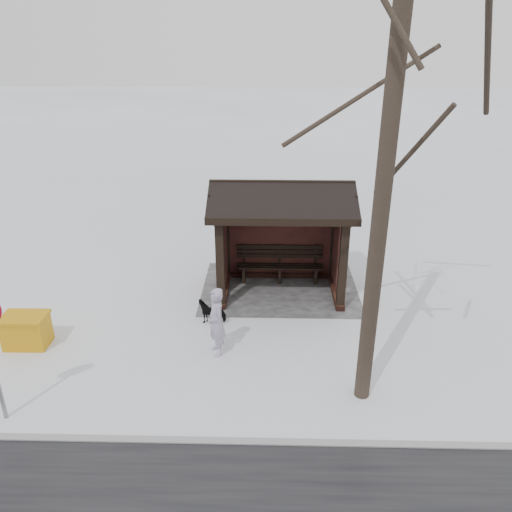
{
  "coord_description": "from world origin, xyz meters",
  "views": [
    {
      "loc": [
        0.34,
        11.97,
        6.32
      ],
      "look_at": [
        0.62,
        0.8,
        1.4
      ],
      "focal_mm": 35.0,
      "sensor_mm": 36.0,
      "label": 1
    }
  ],
  "objects": [
    {
      "name": "dog",
      "position": [
        1.66,
        1.58,
        0.29
      ],
      "size": [
        0.7,
        0.35,
        0.57
      ],
      "primitive_type": "imported",
      "rotation": [
        0.0,
        0.0,
        1.51
      ],
      "color": "black",
      "rests_on": "ground"
    },
    {
      "name": "bus_shelter",
      "position": [
        0.0,
        -0.16,
        2.17
      ],
      "size": [
        3.6,
        2.4,
        3.09
      ],
      "color": "#3A1C15",
      "rests_on": "ground"
    },
    {
      "name": "tree_near",
      "position": [
        -1.5,
        4.2,
        6.16
      ],
      "size": [
        3.42,
        3.42,
        9.03
      ],
      "color": "black",
      "rests_on": "ground"
    },
    {
      "name": "grit_bin",
      "position": [
        5.66,
        2.69,
        0.38
      ],
      "size": [
        0.98,
        0.67,
        0.75
      ],
      "rotation": [
        0.0,
        0.0,
        0.01
      ],
      "color": "#C6880B",
      "rests_on": "ground"
    },
    {
      "name": "trampled_patch",
      "position": [
        0.0,
        -0.2,
        0.01
      ],
      "size": [
        4.2,
        3.2,
        0.02
      ],
      "primitive_type": "cube",
      "color": "gray",
      "rests_on": "ground"
    },
    {
      "name": "pedestrian",
      "position": [
        1.42,
        2.88,
        0.78
      ],
      "size": [
        0.57,
        0.67,
        1.55
      ],
      "primitive_type": "imported",
      "rotation": [
        0.0,
        0.0,
        1.99
      ],
      "color": "#A198B3",
      "rests_on": "ground"
    },
    {
      "name": "kerb",
      "position": [
        0.0,
        5.5,
        0.01
      ],
      "size": [
        120.0,
        0.15,
        0.06
      ],
      "primitive_type": "cube",
      "color": "gray",
      "rests_on": "ground"
    },
    {
      "name": "ground",
      "position": [
        0.0,
        0.0,
        0.0
      ],
      "size": [
        120.0,
        120.0,
        0.0
      ],
      "primitive_type": "plane",
      "color": "white",
      "rests_on": "ground"
    }
  ]
}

